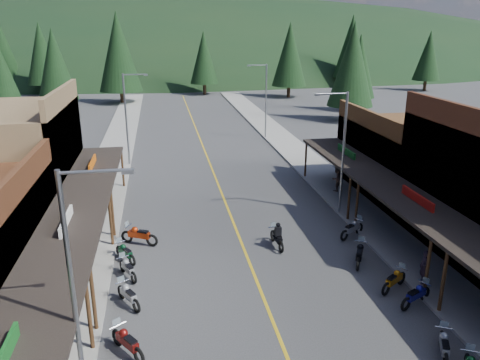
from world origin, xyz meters
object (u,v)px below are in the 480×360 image
bike_east_5 (444,345)px  rider_on_bike (277,237)px  pine_2 (119,52)px  bike_west_7 (128,294)px  bike_west_9 (125,252)px  pine_10 (55,64)px  bike_west_8 (128,268)px  bike_east_6 (416,294)px  pine_1 (42,53)px  bike_east_9 (352,228)px  shop_east_3 (411,159)px  bike_east_7 (394,279)px  bike_west_10 (139,234)px  pine_8 (2,79)px  pine_3 (204,58)px  streetlight_0 (77,282)px  pine_5 (352,46)px  pine_9 (359,66)px  streetlight_2 (341,148)px  streetlight_3 (265,98)px  pine_7 (3,52)px  pine_11 (352,64)px  pedestrian_east_a (424,267)px  bike_east_8 (360,253)px  bike_west_6 (127,341)px  shop_west_3 (9,164)px  pedestrian_east_b (337,179)px  streetlight_1 (128,115)px  pine_4 (290,54)px

bike_east_5 → rider_on_bike: 10.73m
pine_2 → bike_west_7: size_ratio=7.07×
bike_west_9 → pine_10: bearing=72.1°
bike_west_8 → bike_east_6: 13.48m
pine_1 → bike_east_9: 72.59m
shop_east_3 → bike_east_7: size_ratio=5.54×
bike_west_7 → bike_west_10: 6.13m
pine_8 → bike_west_10: size_ratio=4.48×
bike_west_10 → pine_3: bearing=18.5°
shop_east_3 → streetlight_0: size_ratio=1.36×
pine_5 → rider_on_bike: bearing=-115.3°
pine_9 → bike_east_9: bearing=-113.4°
streetlight_2 → streetlight_3: bearing=90.0°
bike_east_5 → bike_east_9: bike_east_9 is taller
pine_9 → pine_7: bearing=151.0°
pine_5 → streetlight_3: bearing=-122.8°
streetlight_2 → bike_west_7: streetlight_2 is taller
pine_8 → pine_11: 42.06m
pine_3 → bike_west_7: (-10.00, -66.53, -5.92)m
pine_10 → pedestrian_east_a: bearing=-63.4°
shop_east_3 → pine_8: bearing=141.2°
bike_west_8 → bike_east_9: bike_east_9 is taller
streetlight_2 → pine_9: size_ratio=0.74×
bike_east_7 → bike_east_8: (-0.55, 2.69, 0.04)m
pine_5 → pine_8: (-56.00, -32.00, -2.01)m
pine_9 → bike_west_6: bearing=-121.4°
pine_1 → rider_on_bike: pine_1 is taller
pine_2 → pine_7: 28.44m
shop_west_3 → pine_1: pine_1 is taller
rider_on_bike → pedestrian_east_b: pedestrian_east_b is taller
streetlight_2 → bike_east_6: (-0.46, -10.69, -3.90)m
bike_west_6 → pedestrian_east_a: bearing=-23.9°
pine_5 → pedestrian_east_b: bearing=-113.1°
bike_west_8 → pedestrian_east_a: (13.84, -3.14, 0.45)m
pine_1 → bike_east_8: (29.61, -68.63, -6.64)m
pine_2 → bike_west_10: bearing=-85.3°
bike_east_7 → pedestrian_east_a: pedestrian_east_a is taller
streetlight_2 → pine_7: 78.42m
streetlight_0 → bike_west_9: bearing=86.6°
streetlight_2 → streetlight_1: bearing=134.8°
shop_east_3 → bike_east_5: size_ratio=5.67×
rider_on_bike → bike_west_9: bearing=177.6°
shop_east_3 → pedestrian_east_a: shop_east_3 is taller
streetlight_2 → bike_west_6: (-12.81, -11.86, -3.86)m
pine_4 → bike_west_9: size_ratio=6.56×
pine_3 → pine_5: (30.00, 6.00, 1.51)m
shop_east_3 → bike_east_8: (-8.14, -9.93, -1.93)m
shop_east_3 → pedestrian_east_a: 13.98m
streetlight_1 → bike_east_8: streetlight_1 is taller
bike_east_5 → bike_west_7: bearing=-178.6°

